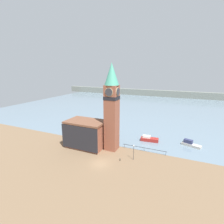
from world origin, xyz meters
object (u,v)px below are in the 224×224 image
at_px(pier_building, 86,134).
at_px(lamp_post, 134,149).
at_px(boat_near, 149,139).
at_px(clock_tower, 112,105).
at_px(boat_far, 190,144).
at_px(mooring_bollard_near, 120,159).

relative_size(pier_building, lamp_post, 2.88).
height_order(pier_building, boat_near, pier_building).
height_order(boat_near, lamp_post, lamp_post).
distance_m(clock_tower, lamp_post, 12.41).
xyz_separation_m(boat_far, lamp_post, (-12.51, -14.22, 2.06)).
height_order(boat_far, lamp_post, lamp_post).
distance_m(clock_tower, boat_near, 17.20).
bearing_deg(lamp_post, boat_far, 48.66).
relative_size(mooring_bollard_near, lamp_post, 0.17).
xyz_separation_m(clock_tower, mooring_bollard_near, (4.46, -4.98, -11.91)).
bearing_deg(boat_near, pier_building, -150.29).
xyz_separation_m(clock_tower, boat_near, (8.17, 9.70, -11.62)).
height_order(pier_building, boat_far, pier_building).
xyz_separation_m(pier_building, lamp_post, (14.57, -1.81, -1.11)).
bearing_deg(boat_near, lamp_post, -99.96).
bearing_deg(boat_far, clock_tower, -132.06).
relative_size(boat_near, boat_far, 0.98).
height_order(clock_tower, boat_far, clock_tower).
xyz_separation_m(boat_near, lamp_post, (-0.94, -12.87, 2.04)).
height_order(boat_far, mooring_bollard_near, boat_far).
xyz_separation_m(boat_far, mooring_bollard_near, (-15.28, -16.04, -0.27)).
bearing_deg(clock_tower, mooring_bollard_near, -48.17).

